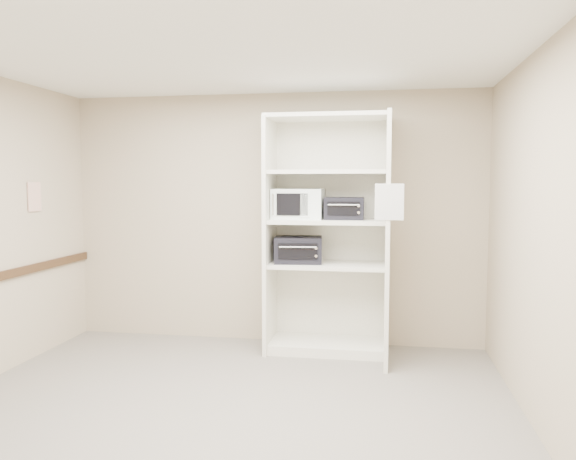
% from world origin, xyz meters
% --- Properties ---
extents(floor, '(4.50, 4.00, 0.01)m').
position_xyz_m(floor, '(0.00, 0.00, 0.00)').
color(floor, slate).
rests_on(floor, ground).
extents(ceiling, '(4.50, 4.00, 0.01)m').
position_xyz_m(ceiling, '(0.00, 0.00, 2.70)').
color(ceiling, white).
extents(wall_back, '(4.50, 0.02, 2.70)m').
position_xyz_m(wall_back, '(0.00, 2.00, 1.35)').
color(wall_back, tan).
rests_on(wall_back, ground).
extents(wall_front, '(4.50, 0.02, 2.70)m').
position_xyz_m(wall_front, '(0.00, -2.00, 1.35)').
color(wall_front, tan).
rests_on(wall_front, ground).
extents(wall_right, '(0.02, 4.00, 2.70)m').
position_xyz_m(wall_right, '(2.25, 0.00, 1.35)').
color(wall_right, tan).
rests_on(wall_right, ground).
extents(shelving_unit, '(1.24, 0.92, 2.42)m').
position_xyz_m(shelving_unit, '(0.67, 1.70, 1.13)').
color(shelving_unit, white).
rests_on(shelving_unit, floor).
extents(microwave, '(0.52, 0.40, 0.31)m').
position_xyz_m(microwave, '(0.31, 1.76, 1.52)').
color(microwave, white).
rests_on(microwave, shelving_unit).
extents(toaster_oven_upper, '(0.40, 0.30, 0.23)m').
position_xyz_m(toaster_oven_upper, '(0.79, 1.71, 1.48)').
color(toaster_oven_upper, black).
rests_on(toaster_oven_upper, shelving_unit).
extents(toaster_oven_lower, '(0.52, 0.41, 0.27)m').
position_xyz_m(toaster_oven_lower, '(0.32, 1.69, 1.05)').
color(toaster_oven_lower, black).
rests_on(toaster_oven_lower, shelving_unit).
extents(paper_sign, '(0.25, 0.02, 0.32)m').
position_xyz_m(paper_sign, '(1.23, 1.07, 1.57)').
color(paper_sign, white).
rests_on(paper_sign, shelving_unit).
extents(wall_poster, '(0.01, 0.21, 0.29)m').
position_xyz_m(wall_poster, '(-2.24, 1.07, 1.60)').
color(wall_poster, silver).
rests_on(wall_poster, wall_left).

